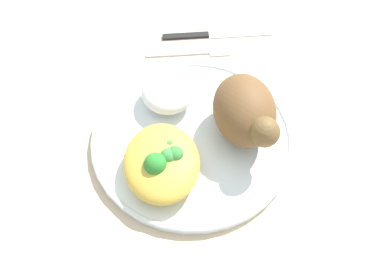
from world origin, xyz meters
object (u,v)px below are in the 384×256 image
rice_pile (168,91)px  roasted_chicken (246,112)px  mac_cheese_with_broccoli (162,161)px  plate (192,135)px  knife (208,34)px  fork (193,52)px

rice_pile → roasted_chicken: bearing=54.8°
roasted_chicken → mac_cheese_with_broccoli: 0.12m
plate → rice_pile: (-0.06, -0.03, 0.02)m
knife → roasted_chicken: bearing=3.5°
roasted_chicken → knife: roasted_chicken is taller
roasted_chicken → rice_pile: bearing=-125.2°
mac_cheese_with_broccoli → roasted_chicken: bearing=112.4°
mac_cheese_with_broccoli → knife: size_ratio=0.59×
mac_cheese_with_broccoli → fork: mac_cheese_with_broccoli is taller
roasted_chicken → fork: 0.19m
plate → fork: bearing=172.3°
rice_pile → mac_cheese_with_broccoli: (0.11, -0.02, 0.00)m
rice_pile → fork: (-0.11, 0.05, -0.03)m
roasted_chicken → fork: (-0.17, -0.05, -0.05)m
roasted_chicken → knife: 0.22m
mac_cheese_with_broccoli → fork: size_ratio=0.79×
rice_pile → plate: bearing=22.9°
fork → rice_pile: bearing=-24.8°
roasted_chicken → rice_pile: (-0.07, -0.09, -0.02)m
plate → roasted_chicken: 0.08m
mac_cheese_with_broccoli → knife: mac_cheese_with_broccoli is taller
roasted_chicken → mac_cheese_with_broccoli: size_ratio=1.04×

